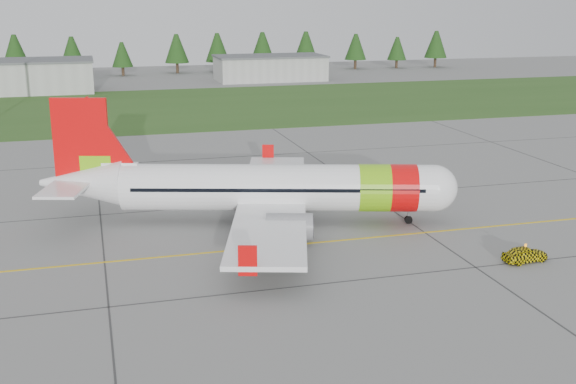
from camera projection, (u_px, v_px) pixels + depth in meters
name	position (u px, v px, depth m)	size (l,w,h in m)	color
ground	(341.00, 282.00, 47.82)	(320.00, 320.00, 0.00)	gray
aircraft	(268.00, 188.00, 59.58)	(33.74, 31.85, 10.47)	white
follow_me_car	(526.00, 239.00, 51.07)	(1.36, 1.15, 3.38)	yellow
grass_strip	(181.00, 107.00, 124.06)	(320.00, 50.00, 0.03)	#30561E
taxi_guideline	(306.00, 244.00, 55.25)	(120.00, 0.25, 0.02)	gold
hangar_west	(9.00, 78.00, 141.55)	(32.00, 14.00, 6.00)	#A8A8A3
hangar_east	(270.00, 69.00, 163.34)	(24.00, 12.00, 5.20)	#A8A8A3
treeline	(150.00, 54.00, 174.83)	(160.00, 8.00, 10.00)	#1C3F14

